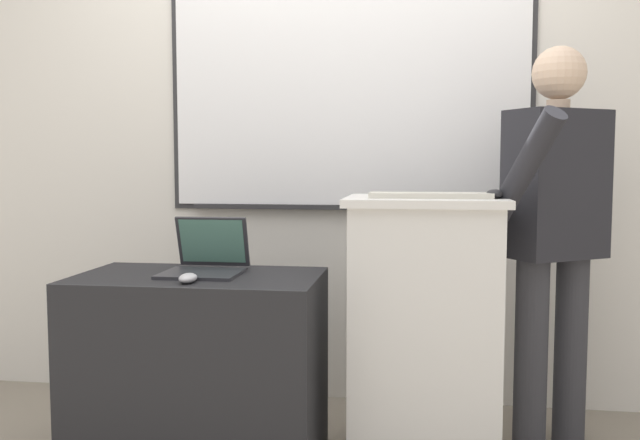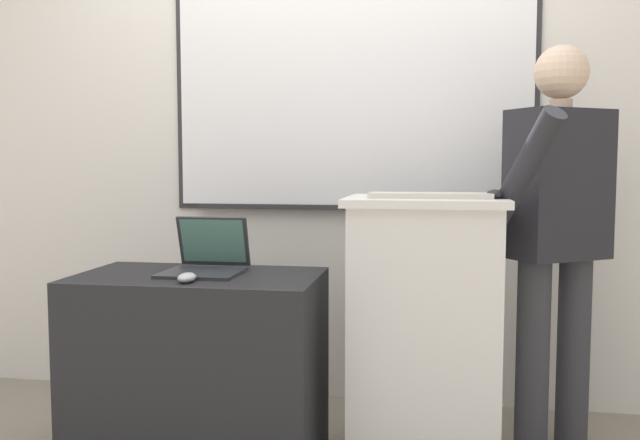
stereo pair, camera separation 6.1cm
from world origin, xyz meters
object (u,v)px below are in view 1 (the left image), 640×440
Objects in this scene: computer_mouse_by_laptop at (188,278)px; wireless_keyboard at (430,195)px; side_desk at (199,370)px; computer_mouse_by_keyboard at (495,194)px; person_presenter at (555,222)px; laptop at (207,257)px; lectern_podium at (424,329)px.

wireless_keyboard is at bearing 18.14° from computer_mouse_by_laptop.
side_desk is 0.42m from computer_mouse_by_laptop.
computer_mouse_by_keyboard reaches higher than wireless_keyboard.
person_presenter is 1.39m from laptop.
person_presenter reaches higher than wireless_keyboard.
computer_mouse_by_laptop is (-1.35, -0.53, -0.17)m from person_presenter.
person_presenter is (1.36, 0.36, 0.56)m from side_desk.
computer_mouse_by_keyboard reaches higher than computer_mouse_by_laptop.
person_presenter is (0.52, 0.18, 0.41)m from lectern_podium.
laptop is at bearing 79.04° from side_desk.
side_desk is 0.57× the size of person_presenter.
side_desk is 9.22× the size of computer_mouse_by_keyboard.
person_presenter reaches higher than computer_mouse_by_laptop.
computer_mouse_by_keyboard is (1.10, 0.11, 0.68)m from side_desk.
lectern_podium is 2.28× the size of wireless_keyboard.
lectern_podium is 0.53m from wireless_keyboard.
person_presenter is 16.19× the size of computer_mouse_by_laptop.
lectern_podium is 0.89m from laptop.
computer_mouse_by_keyboard is at bearing 2.08° from laptop.
side_desk is 1.10m from wireless_keyboard.
wireless_keyboard is at bearing 2.75° from laptop.
laptop is at bearing -177.92° from computer_mouse_by_keyboard.
person_presenter reaches higher than laptop.
side_desk is at bearing -168.49° from lectern_podium.
wireless_keyboard is at bearing 7.23° from side_desk.
side_desk is 2.96× the size of laptop.
laptop is (-1.35, -0.29, -0.13)m from person_presenter.
lectern_podium reaches higher than laptop.
person_presenter is 1.45m from computer_mouse_by_laptop.
laptop is 0.89m from wireless_keyboard.
laptop is 3.12× the size of computer_mouse_by_keyboard.
lectern_podium is at bearing 7.09° from laptop.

